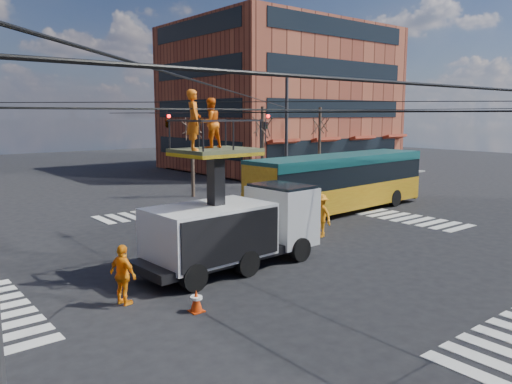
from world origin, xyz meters
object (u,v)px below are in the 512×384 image
object	(u,v)px
utility_truck	(234,211)
traffic_cone	(196,301)
flagger	(320,215)
city_bus	(340,181)
worker_ground	(123,275)

from	to	relation	value
utility_truck	traffic_cone	xyz separation A→B (m)	(-3.34, -2.74, -1.71)
utility_truck	flagger	size ratio (longest dim) A/B	3.64
flagger	utility_truck	bearing A→B (deg)	-78.54
utility_truck	city_bus	distance (m)	11.60
utility_truck	city_bus	xyz separation A→B (m)	(10.69, 4.50, -0.29)
utility_truck	flagger	world-z (taller)	utility_truck
traffic_cone	flagger	world-z (taller)	flagger
traffic_cone	worker_ground	xyz separation A→B (m)	(-1.34, 1.76, 0.57)
city_bus	flagger	bearing A→B (deg)	-150.10
city_bus	worker_ground	distance (m)	16.34
city_bus	worker_ground	bearing A→B (deg)	-164.02
worker_ground	flagger	size ratio (longest dim) A/B	0.91
utility_truck	city_bus	bearing A→B (deg)	19.71
utility_truck	flagger	distance (m)	5.77
worker_ground	city_bus	bearing A→B (deg)	-86.20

